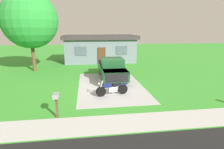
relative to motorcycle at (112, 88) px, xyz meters
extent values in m
plane|color=green|center=(0.18, 2.19, -0.47)|extent=(80.00, 80.00, 0.00)
cube|color=#B1B1B1|center=(0.18, 2.19, -0.47)|extent=(4.90, 8.36, 0.01)
cube|color=#B9B9B4|center=(0.18, -3.81, -0.47)|extent=(36.00, 1.80, 0.01)
cylinder|color=black|center=(-0.74, -0.15, -0.14)|extent=(0.67, 0.25, 0.66)
cylinder|color=black|center=(0.77, 0.16, -0.14)|extent=(0.67, 0.25, 0.66)
cube|color=silver|center=(0.04, 0.01, -0.05)|extent=(0.60, 0.37, 0.32)
cube|color=#141E51|center=(-0.30, -0.06, 0.25)|extent=(0.56, 0.36, 0.24)
cube|color=black|center=(0.33, 0.07, 0.23)|extent=(0.64, 0.40, 0.12)
cube|color=#141E51|center=(0.77, 0.16, 0.23)|extent=(0.51, 0.29, 0.08)
cylinder|color=silver|center=(-0.74, -0.15, 0.23)|extent=(0.34, 0.13, 0.77)
cylinder|color=silver|center=(-0.74, -0.15, 0.55)|extent=(0.18, 0.69, 0.04)
sphere|color=silver|center=(-0.86, -0.18, 0.41)|extent=(0.16, 0.16, 0.16)
cylinder|color=black|center=(1.38, 2.40, -0.05)|extent=(0.30, 0.84, 0.84)
cylinder|color=black|center=(-0.26, 2.39, -0.05)|extent=(0.30, 0.84, 0.84)
cylinder|color=black|center=(1.37, 5.90, -0.05)|extent=(0.30, 0.84, 0.84)
cylinder|color=black|center=(-0.27, 5.89, -0.05)|extent=(0.30, 0.84, 0.84)
cube|color=#194723|center=(0.55, 4.20, 0.33)|extent=(2.01, 5.60, 0.80)
cube|color=#194723|center=(0.56, 2.35, 0.63)|extent=(1.90, 1.90, 0.20)
cube|color=#194723|center=(0.56, 3.80, 1.08)|extent=(1.80, 1.90, 0.70)
cube|color=#3F4C56|center=(0.56, 3.00, 0.98)|extent=(1.70, 0.16, 0.60)
cube|color=black|center=(0.55, 5.75, 0.58)|extent=(1.91, 2.40, 0.50)
cube|color=black|center=(0.56, 1.42, 0.33)|extent=(1.70, 0.10, 0.64)
cube|color=#4C3823|center=(-3.14, -2.80, 0.08)|extent=(0.10, 0.10, 1.10)
cube|color=gray|center=(-3.14, -2.80, 0.68)|extent=(0.26, 0.48, 0.22)
cylinder|color=brown|center=(-7.08, 8.53, 1.12)|extent=(0.36, 0.36, 3.19)
sphere|color=#298D33|center=(-7.08, 8.53, 4.67)|extent=(5.57, 5.57, 5.57)
cube|color=slate|center=(0.24, 13.74, 1.03)|extent=(9.00, 5.00, 3.00)
cube|color=#383333|center=(0.24, 13.74, 2.78)|extent=(9.60, 5.60, 0.50)
cube|color=#4C2D19|center=(0.24, 11.21, 0.58)|extent=(1.00, 0.08, 2.10)
cube|color=#4C5966|center=(-2.28, 11.21, 1.23)|extent=(1.40, 0.06, 1.10)
cube|color=#4C5966|center=(2.76, 11.21, 1.23)|extent=(1.40, 0.06, 1.10)
camera|label=1|loc=(-1.59, -11.59, 3.83)|focal=29.73mm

